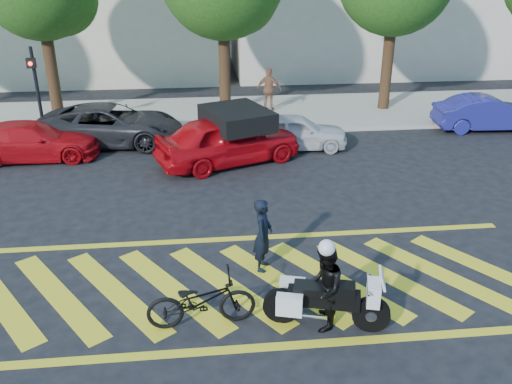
{
  "coord_description": "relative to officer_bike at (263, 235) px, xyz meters",
  "views": [
    {
      "loc": [
        -1.0,
        -9.11,
        6.18
      ],
      "look_at": [
        0.19,
        2.17,
        1.05
      ],
      "focal_mm": 38.0,
      "sensor_mm": 36.0,
      "label": 1
    }
  ],
  "objects": [
    {
      "name": "parked_left",
      "position": [
        -6.52,
        7.22,
        -0.2
      ],
      "size": [
        4.18,
        1.84,
        1.2
      ],
      "primitive_type": "imported",
      "rotation": [
        0.0,
        0.0,
        1.61
      ],
      "color": "#B80B12",
      "rests_on": "ground"
    },
    {
      "name": "crosswalk",
      "position": [
        -0.21,
        -0.58,
        -0.79
      ],
      "size": [
        12.33,
        4.0,
        0.01
      ],
      "color": "yellow",
      "rests_on": "ground"
    },
    {
      "name": "police_motorcycle",
      "position": [
        0.85,
        -2.0,
        -0.26
      ],
      "size": [
        2.2,
        1.01,
        0.99
      ],
      "rotation": [
        0.0,
        0.0,
        -0.27
      ],
      "color": "black",
      "rests_on": "ground"
    },
    {
      "name": "red_convertible",
      "position": [
        -0.35,
        6.22,
        -0.03
      ],
      "size": [
        4.85,
        3.35,
        1.53
      ],
      "primitive_type": "imported",
      "rotation": [
        0.0,
        0.0,
        1.95
      ],
      "color": "#B50810",
      "rests_on": "ground"
    },
    {
      "name": "signal_pole",
      "position": [
        -6.67,
        9.16,
        1.12
      ],
      "size": [
        0.28,
        0.43,
        3.2
      ],
      "color": "black",
      "rests_on": "ground"
    },
    {
      "name": "sidewalk",
      "position": [
        -0.17,
        11.42,
        -0.72
      ],
      "size": [
        60.0,
        5.0,
        0.15
      ],
      "primitive_type": "cube",
      "color": "#9E998E",
      "rests_on": "ground"
    },
    {
      "name": "officer_bike",
      "position": [
        0.0,
        0.0,
        0.0
      ],
      "size": [
        0.54,
        0.67,
        1.59
      ],
      "primitive_type": "imported",
      "rotation": [
        0.0,
        0.0,
        1.27
      ],
      "color": "black",
      "rests_on": "ground"
    },
    {
      "name": "bicycle",
      "position": [
        -1.3,
        -1.74,
        -0.29
      ],
      "size": [
        1.97,
        0.81,
        1.01
      ],
      "primitive_type": "imported",
      "rotation": [
        0.0,
        0.0,
        1.64
      ],
      "color": "black",
      "rests_on": "ground"
    },
    {
      "name": "pedestrian_right",
      "position": [
        1.6,
        11.49,
        0.22
      ],
      "size": [
        1.1,
        0.73,
        1.73
      ],
      "primitive_type": "imported",
      "rotation": [
        0.0,
        0.0,
        2.81
      ],
      "color": "#915D42",
      "rests_on": "sidewalk"
    },
    {
      "name": "parked_mid_right",
      "position": [
        1.94,
        7.33,
        -0.21
      ],
      "size": [
        3.54,
        1.6,
        1.18
      ],
      "primitive_type": "imported",
      "rotation": [
        0.0,
        0.0,
        1.51
      ],
      "color": "silver",
      "rests_on": "ground"
    },
    {
      "name": "ground",
      "position": [
        -0.17,
        -0.58,
        -0.8
      ],
      "size": [
        90.0,
        90.0,
        0.0
      ],
      "primitive_type": "plane",
      "color": "black",
      "rests_on": "ground"
    },
    {
      "name": "parked_mid_left",
      "position": [
        -4.25,
        8.48,
        -0.12
      ],
      "size": [
        5.09,
        2.79,
        1.35
      ],
      "primitive_type": "imported",
      "rotation": [
        0.0,
        0.0,
        1.45
      ],
      "color": "#232326",
      "rests_on": "ground"
    },
    {
      "name": "officer_moto",
      "position": [
        0.83,
        -2.01,
        0.01
      ],
      "size": [
        0.79,
        0.92,
        1.61
      ],
      "primitive_type": "imported",
      "rotation": [
        0.0,
        0.0,
        -1.84
      ],
      "color": "black",
      "rests_on": "ground"
    },
    {
      "name": "parked_right",
      "position": [
        9.32,
        8.62,
        -0.17
      ],
      "size": [
        3.88,
        1.54,
        1.25
      ],
      "primitive_type": "imported",
      "rotation": [
        0.0,
        0.0,
        1.51
      ],
      "color": "navy",
      "rests_on": "ground"
    }
  ]
}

